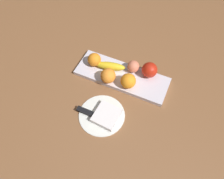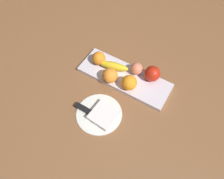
{
  "view_description": "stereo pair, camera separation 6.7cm",
  "coord_description": "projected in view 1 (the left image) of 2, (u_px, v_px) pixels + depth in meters",
  "views": [
    {
      "loc": [
        0.23,
        -0.61,
        0.91
      ],
      "look_at": [
        -0.0,
        -0.1,
        0.05
      ],
      "focal_mm": 35.13,
      "sensor_mm": 36.0,
      "label": 1
    },
    {
      "loc": [
        0.29,
        -0.58,
        0.91
      ],
      "look_at": [
        -0.0,
        -0.1,
        0.05
      ],
      "focal_mm": 35.13,
      "sensor_mm": 36.0,
      "label": 2
    }
  ],
  "objects": [
    {
      "name": "ground_plane",
      "position": [
        120.0,
        80.0,
        1.11
      ],
      "size": [
        2.4,
        2.4,
        0.0
      ],
      "primitive_type": "plane",
      "color": "brown"
    },
    {
      "name": "fruit_tray",
      "position": [
        122.0,
        76.0,
        1.12
      ],
      "size": [
        0.47,
        0.17,
        0.02
      ],
      "primitive_type": "cube",
      "color": "silver",
      "rests_on": "ground_plane"
    },
    {
      "name": "apple",
      "position": [
        150.0,
        70.0,
        1.08
      ],
      "size": [
        0.08,
        0.08,
        0.08
      ],
      "primitive_type": "sphere",
      "color": "red",
      "rests_on": "fruit_tray"
    },
    {
      "name": "banana",
      "position": [
        110.0,
        66.0,
        1.11
      ],
      "size": [
        0.16,
        0.08,
        0.04
      ],
      "primitive_type": "ellipsoid",
      "rotation": [
        0.0,
        0.0,
        0.25
      ],
      "color": "yellow",
      "rests_on": "fruit_tray"
    },
    {
      "name": "orange_near_apple",
      "position": [
        128.0,
        81.0,
        1.04
      ],
      "size": [
        0.07,
        0.07,
        0.07
      ],
      "primitive_type": "sphere",
      "color": "orange",
      "rests_on": "fruit_tray"
    },
    {
      "name": "orange_near_banana",
      "position": [
        108.0,
        76.0,
        1.06
      ],
      "size": [
        0.07,
        0.07,
        0.07
      ],
      "primitive_type": "sphere",
      "color": "orange",
      "rests_on": "fruit_tray"
    },
    {
      "name": "orange_center",
      "position": [
        94.0,
        60.0,
        1.12
      ],
      "size": [
        0.07,
        0.07,
        0.07
      ],
      "primitive_type": "sphere",
      "color": "orange",
      "rests_on": "fruit_tray"
    },
    {
      "name": "peach",
      "position": [
        133.0,
        66.0,
        1.1
      ],
      "size": [
        0.06,
        0.06,
        0.06
      ],
      "primitive_type": "sphere",
      "color": "#DD795A",
      "rests_on": "fruit_tray"
    },
    {
      "name": "dinner_plate",
      "position": [
        101.0,
        115.0,
        1.0
      ],
      "size": [
        0.21,
        0.21,
        0.01
      ],
      "primitive_type": "cylinder",
      "color": "white",
      "rests_on": "ground_plane"
    },
    {
      "name": "folded_napkin",
      "position": [
        107.0,
        115.0,
        0.98
      ],
      "size": [
        0.11,
        0.12,
        0.02
      ],
      "primitive_type": "cube",
      "rotation": [
        0.0,
        0.0,
        -0.07
      ],
      "color": "white",
      "rests_on": "dinner_plate"
    },
    {
      "name": "knife",
      "position": [
        89.0,
        113.0,
        1.0
      ],
      "size": [
        0.18,
        0.02,
        0.01
      ],
      "rotation": [
        0.0,
        0.0,
        0.0
      ],
      "color": "silver",
      "rests_on": "dinner_plate"
    }
  ]
}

